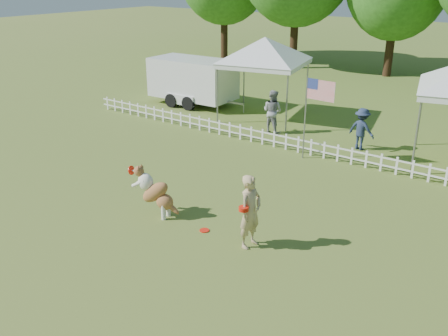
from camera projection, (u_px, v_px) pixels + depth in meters
name	position (u px, v px, depth m)	size (l,w,h in m)	color
ground	(187.00, 238.00, 12.13)	(120.00, 120.00, 0.00)	#486C22
picket_fence	(318.00, 149.00, 17.27)	(22.00, 0.08, 0.60)	white
handler	(250.00, 212.00, 11.46)	(0.65, 0.43, 1.78)	tan
dog	(156.00, 192.00, 12.99)	(1.29, 0.43, 1.34)	brown
frisbee_on_turf	(204.00, 230.00, 12.45)	(0.24, 0.24, 0.02)	red
canopy_tent_left	(264.00, 79.00, 21.39)	(3.29, 3.29, 3.40)	white
cargo_trailer	(193.00, 81.00, 23.81)	(5.05, 2.22, 2.22)	silver
flag_pole	(305.00, 118.00, 16.76)	(1.09, 0.11, 2.85)	gray
spectator_a	(272.00, 111.00, 19.72)	(0.83, 0.65, 1.72)	gray
spectator_b	(362.00, 129.00, 17.85)	(0.98, 0.57, 1.52)	#222E49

